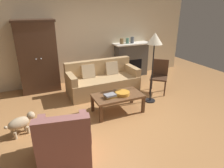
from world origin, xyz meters
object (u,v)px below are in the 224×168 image
object	(u,v)px
coffee_table	(118,97)
dog	(21,123)
side_chair_wooden	(159,74)
mantel_vase_jade	(127,41)
floor_lamp	(154,43)
fireplace	(131,59)
couch	(102,81)
mantel_vase_bronze	(122,41)
armchair_near_left	(64,142)
fruit_bowl	(122,93)
book_stack	(110,96)
mantel_vase_slate	(132,40)
armoire	(38,57)

from	to	relation	value
coffee_table	dog	distance (m)	2.01
side_chair_wooden	mantel_vase_jade	bearing A→B (deg)	98.20
mantel_vase_jade	floor_lamp	world-z (taller)	floor_lamp
fireplace	coffee_table	xyz separation A→B (m)	(-1.51, -2.10, -0.20)
couch	mantel_vase_bronze	size ratio (longest dim) A/B	10.90
armchair_near_left	mantel_vase_bronze	bearing A→B (deg)	50.78
fruit_bowl	book_stack	world-z (taller)	book_stack
side_chair_wooden	mantel_vase_slate	bearing A→B (deg)	91.36
armoire	mantel_vase_bronze	size ratio (longest dim) A/B	10.91
mantel_vase_jade	side_chair_wooden	distance (m)	1.66
armoire	couch	bearing A→B (deg)	-28.45
floor_lamp	mantel_vase_slate	bearing A→B (deg)	74.92
armchair_near_left	floor_lamp	xyz separation A→B (m)	(2.38, 1.16, 1.16)
fruit_bowl	fireplace	bearing A→B (deg)	56.60
couch	mantel_vase_jade	bearing A→B (deg)	35.94
mantel_vase_slate	armoire	bearing A→B (deg)	-178.83
side_chair_wooden	couch	bearing A→B (deg)	157.44
armoire	side_chair_wooden	bearing A→B (deg)	-25.67
book_stack	side_chair_wooden	xyz separation A→B (m)	(1.74, 0.64, 0.05)
fruit_bowl	side_chair_wooden	bearing A→B (deg)	23.46
armchair_near_left	dog	bearing A→B (deg)	122.39
mantel_vase_jade	mantel_vase_slate	distance (m)	0.18
fireplace	floor_lamp	xyz separation A→B (m)	(-0.52, -1.94, 0.90)
armoire	armchair_near_left	distance (m)	3.10
fruit_bowl	side_chair_wooden	distance (m)	1.58
fireplace	armchair_near_left	world-z (taller)	fireplace
couch	fruit_bowl	distance (m)	1.24
couch	fruit_bowl	bearing A→B (deg)	-89.99
mantel_vase_slate	floor_lamp	xyz separation A→B (m)	(-0.52, -1.93, 0.25)
mantel_vase_jade	armchair_near_left	distance (m)	4.21
couch	mantel_vase_bronze	distance (m)	1.63
couch	floor_lamp	xyz separation A→B (m)	(0.89, -1.03, 1.16)
armoire	fruit_bowl	xyz separation A→B (m)	(1.54, -2.06, -0.51)
fruit_bowl	mantel_vase_jade	bearing A→B (deg)	59.88
armoire	floor_lamp	world-z (taller)	armoire
book_stack	mantel_vase_slate	world-z (taller)	mantel_vase_slate
coffee_table	mantel_vase_bronze	distance (m)	2.51
armoire	coffee_table	xyz separation A→B (m)	(1.44, -2.02, -0.61)
floor_lamp	dog	distance (m)	3.24
mantel_vase_bronze	dog	xyz separation A→B (m)	(-3.13, -2.12, -0.96)
fruit_bowl	book_stack	xyz separation A→B (m)	(-0.30, -0.01, 0.00)
mantel_vase_slate	floor_lamp	world-z (taller)	floor_lamp
armchair_near_left	armoire	bearing A→B (deg)	91.00
armoire	couch	distance (m)	1.87
mantel_vase_slate	dog	xyz separation A→B (m)	(-3.51, -2.12, -0.98)
couch	book_stack	xyz separation A→B (m)	(-0.30, -1.24, 0.14)
mantel_vase_jade	dog	xyz separation A→B (m)	(-3.33, -2.12, -0.96)
couch	fruit_bowl	size ratio (longest dim) A/B	6.09
fruit_bowl	floor_lamp	xyz separation A→B (m)	(0.89, 0.20, 1.02)
coffee_table	fruit_bowl	bearing A→B (deg)	-23.83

